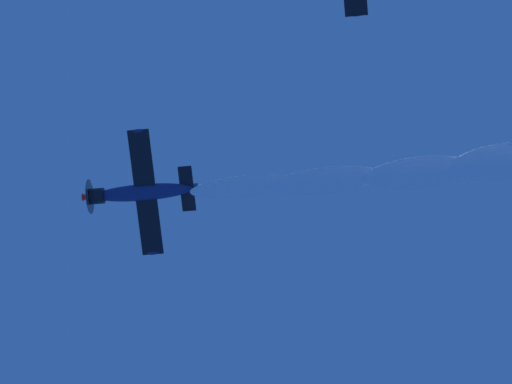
{
  "coord_description": "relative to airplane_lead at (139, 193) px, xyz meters",
  "views": [
    {
      "loc": [
        7.94,
        -22.11,
        1.95
      ],
      "look_at": [
        11.0,
        -5.64,
        69.35
      ],
      "focal_mm": 77.32,
      "sensor_mm": 36.0,
      "label": 1
    }
  ],
  "objects": [
    {
      "name": "airplane_lead",
      "position": [
        0.0,
        0.0,
        0.0
      ],
      "size": [
        7.44,
        8.29,
        2.26
      ],
      "color": "navy"
    }
  ]
}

